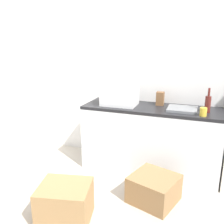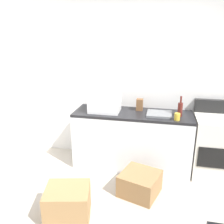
% 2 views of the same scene
% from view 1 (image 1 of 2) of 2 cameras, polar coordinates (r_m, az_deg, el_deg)
% --- Properties ---
extents(ground_plane, '(6.00, 6.00, 0.00)m').
position_cam_1_polar(ground_plane, '(2.75, -3.92, -23.10)').
color(ground_plane, '#B2A899').
extents(wall_back, '(5.00, 0.10, 2.60)m').
position_cam_1_polar(wall_back, '(3.63, 5.75, 9.02)').
color(wall_back, silver).
rests_on(wall_back, ground_plane).
extents(kitchen_counter, '(1.80, 0.60, 0.90)m').
position_cam_1_polar(kitchen_counter, '(3.44, 8.75, -6.11)').
color(kitchen_counter, silver).
rests_on(kitchen_counter, ground_plane).
extents(refrigerator, '(0.68, 0.66, 1.67)m').
position_cam_1_polar(refrigerator, '(4.17, -19.97, 2.50)').
color(refrigerator, white).
rests_on(refrigerator, ground_plane).
extents(microwave, '(0.46, 0.34, 0.27)m').
position_cam_1_polar(microwave, '(3.35, 1.78, 3.91)').
color(microwave, white).
rests_on(microwave, kitchen_counter).
extents(sink_basin, '(0.36, 0.32, 0.03)m').
position_cam_1_polar(sink_basin, '(3.23, 15.90, 0.65)').
color(sink_basin, slate).
rests_on(sink_basin, kitchen_counter).
extents(wine_bottle, '(0.07, 0.07, 0.30)m').
position_cam_1_polar(wine_bottle, '(3.20, 21.23, 1.82)').
color(wine_bottle, '#591E19').
rests_on(wine_bottle, kitchen_counter).
extents(coffee_mug, '(0.08, 0.08, 0.10)m').
position_cam_1_polar(coffee_mug, '(3.04, 20.32, 0.03)').
color(coffee_mug, gold).
rests_on(coffee_mug, kitchen_counter).
extents(knife_block, '(0.10, 0.10, 0.18)m').
position_cam_1_polar(knife_block, '(3.41, 11.05, 3.07)').
color(knife_block, brown).
rests_on(knife_block, kitchen_counter).
extents(cardboard_box_large, '(0.60, 0.59, 0.30)m').
position_cam_1_polar(cardboard_box_large, '(2.92, 9.65, -17.01)').
color(cardboard_box_large, olive).
rests_on(cardboard_box_large, ground_plane).
extents(cardboard_box_medium, '(0.58, 0.53, 0.38)m').
position_cam_1_polar(cardboard_box_medium, '(2.65, -10.76, -19.88)').
color(cardboard_box_medium, '#A37A4C').
rests_on(cardboard_box_medium, ground_plane).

